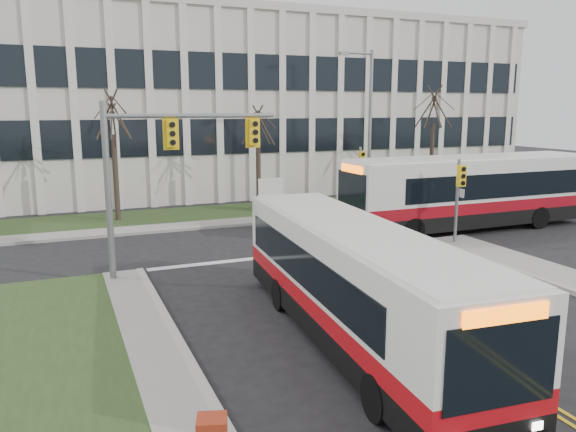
# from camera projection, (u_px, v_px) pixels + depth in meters

# --- Properties ---
(ground) EXTENTS (120.00, 120.00, 0.00)m
(ground) POSITION_uv_depth(u_px,v_px,m) (409.00, 323.00, 15.78)
(ground) COLOR black
(ground) RESTS_ON ground
(sidewalk_cross) EXTENTS (44.00, 1.60, 0.14)m
(sidewalk_cross) POSITION_uv_depth(u_px,v_px,m) (327.00, 215.00, 31.44)
(sidewalk_cross) COLOR #9E9B93
(sidewalk_cross) RESTS_ON ground
(building_lawn) EXTENTS (44.00, 5.00, 0.12)m
(building_lawn) POSITION_uv_depth(u_px,v_px,m) (307.00, 207.00, 33.98)
(building_lawn) COLOR #2B421C
(building_lawn) RESTS_ON ground
(office_building) EXTENTS (40.00, 16.00, 12.00)m
(office_building) POSITION_uv_depth(u_px,v_px,m) (244.00, 108.00, 43.74)
(office_building) COLOR beige
(office_building) RESTS_ON ground
(mast_arm_signal) EXTENTS (6.11, 0.38, 6.20)m
(mast_arm_signal) POSITION_uv_depth(u_px,v_px,m) (157.00, 158.00, 19.36)
(mast_arm_signal) COLOR slate
(mast_arm_signal) RESTS_ON ground
(signal_pole_near) EXTENTS (0.34, 0.39, 3.80)m
(signal_pole_near) POSITION_uv_depth(u_px,v_px,m) (459.00, 189.00, 24.28)
(signal_pole_near) COLOR slate
(signal_pole_near) RESTS_ON ground
(signal_pole_far) EXTENTS (0.34, 0.39, 3.80)m
(signal_pole_far) POSITION_uv_depth(u_px,v_px,m) (361.00, 170.00, 31.99)
(signal_pole_far) COLOR slate
(signal_pole_far) RESTS_ON ground
(streetlight) EXTENTS (2.15, 0.25, 9.20)m
(streetlight) POSITION_uv_depth(u_px,v_px,m) (367.00, 122.00, 32.52)
(streetlight) COLOR slate
(streetlight) RESTS_ON ground
(directory_sign) EXTENTS (1.50, 0.12, 2.00)m
(directory_sign) POSITION_uv_depth(u_px,v_px,m) (271.00, 192.00, 32.37)
(directory_sign) COLOR slate
(directory_sign) RESTS_ON ground
(tree_left) EXTENTS (1.80, 1.80, 7.70)m
(tree_left) POSITION_uv_depth(u_px,v_px,m) (112.00, 117.00, 28.81)
(tree_left) COLOR #42352B
(tree_left) RESTS_ON ground
(tree_mid) EXTENTS (1.80, 1.80, 6.82)m
(tree_mid) POSITION_uv_depth(u_px,v_px,m) (258.00, 127.00, 32.12)
(tree_mid) COLOR #42352B
(tree_mid) RESTS_ON ground
(tree_right) EXTENTS (1.80, 1.80, 8.25)m
(tree_right) POSITION_uv_depth(u_px,v_px,m) (434.00, 109.00, 36.26)
(tree_right) COLOR #42352B
(tree_right) RESTS_ON ground
(bus_main) EXTENTS (3.37, 11.45, 3.01)m
(bus_main) POSITION_uv_depth(u_px,v_px,m) (354.00, 286.00, 14.29)
(bus_main) COLOR silver
(bus_main) RESTS_ON ground
(bus_cross) EXTENTS (13.35, 2.93, 3.56)m
(bus_cross) POSITION_uv_depth(u_px,v_px,m) (470.00, 194.00, 27.84)
(bus_cross) COLOR silver
(bus_cross) RESTS_ON ground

